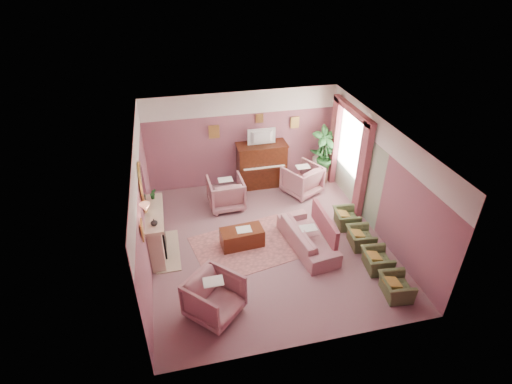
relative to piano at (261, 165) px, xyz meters
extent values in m
cube|color=#8E636C|center=(-0.50, -2.68, -0.65)|extent=(5.50, 6.00, 0.01)
cube|color=beige|center=(-0.50, -2.68, 2.15)|extent=(5.50, 6.00, 0.01)
cube|color=#7C5068|center=(-0.50, 0.32, 0.75)|extent=(5.50, 0.02, 2.80)
cube|color=#7C5068|center=(-0.50, -5.68, 0.75)|extent=(5.50, 0.02, 2.80)
cube|color=#7C5068|center=(-3.25, -2.68, 0.75)|extent=(0.02, 6.00, 2.80)
cube|color=#7C5068|center=(2.25, -2.68, 0.75)|extent=(0.02, 6.00, 2.80)
cube|color=white|center=(-0.50, 0.31, 1.82)|extent=(5.50, 0.01, 0.65)
cube|color=#A0B498|center=(2.23, -1.38, 0.42)|extent=(0.01, 3.00, 2.15)
cube|color=#C7B193|center=(-3.09, -2.48, -0.10)|extent=(0.30, 1.40, 1.10)
cube|color=black|center=(-2.99, -2.48, -0.25)|extent=(0.18, 0.72, 0.68)
cube|color=orange|center=(-2.95, -2.48, -0.43)|extent=(0.06, 0.54, 0.10)
cube|color=#C7B193|center=(-3.06, -2.48, 0.47)|extent=(0.40, 1.55, 0.07)
cube|color=#C7B193|center=(-2.89, -2.48, -0.64)|extent=(0.55, 1.50, 0.02)
ellipsoid|color=#DEB758|center=(-3.20, -2.48, 1.15)|extent=(0.04, 0.72, 1.20)
ellipsoid|color=white|center=(-3.17, -2.48, 1.15)|extent=(0.01, 0.60, 1.06)
cone|color=#F5906B|center=(-3.12, -3.53, 1.33)|extent=(0.20, 0.20, 0.16)
cube|color=#3D1A0C|center=(0.00, 0.00, 0.00)|extent=(1.40, 0.60, 1.30)
cube|color=#3D1A0C|center=(0.00, -0.35, 0.07)|extent=(1.30, 0.12, 0.06)
cube|color=white|center=(0.00, -0.35, 0.11)|extent=(1.20, 0.08, 0.02)
cube|color=#3D1A0C|center=(0.00, 0.00, 0.66)|extent=(1.45, 0.65, 0.04)
imported|color=black|center=(0.00, -0.05, 0.95)|extent=(0.80, 0.12, 0.48)
cube|color=#DEB758|center=(-1.30, 0.28, 1.07)|extent=(0.30, 0.03, 0.38)
cube|color=#DEB758|center=(1.05, 0.28, 1.13)|extent=(0.26, 0.03, 0.34)
cube|color=#DEB758|center=(0.00, 0.28, 1.35)|extent=(0.22, 0.03, 0.26)
cube|color=#DEB758|center=(-3.21, -3.88, 1.07)|extent=(0.03, 0.28, 0.36)
cube|color=beige|center=(2.20, -1.13, 1.05)|extent=(0.03, 1.40, 1.80)
cube|color=#944551|center=(2.12, -2.05, 0.65)|extent=(0.16, 0.34, 2.60)
cube|color=#944551|center=(2.12, -0.21, 0.65)|extent=(0.16, 0.34, 2.60)
cube|color=#944551|center=(2.12, -1.13, 1.91)|extent=(0.16, 2.20, 0.16)
imported|color=#1E5222|center=(-3.05, -1.93, 0.64)|extent=(0.16, 0.16, 0.28)
imported|color=white|center=(-3.05, -2.98, 0.58)|extent=(0.16, 0.16, 0.16)
cube|color=#A76261|center=(-1.00, -2.74, -0.64)|extent=(2.80, 2.26, 0.01)
cube|color=#522211|center=(-1.13, -2.65, -0.43)|extent=(1.03, 0.57, 0.45)
cube|color=silver|center=(-1.08, -2.65, -0.20)|extent=(0.35, 0.28, 0.01)
imported|color=#B17A7F|center=(0.37, -3.06, -0.26)|extent=(0.64, 1.93, 0.78)
cube|color=#944551|center=(0.77, -3.06, -0.05)|extent=(0.10, 1.47, 0.54)
imported|color=#B17A7F|center=(-1.22, -0.92, -0.17)|extent=(0.92, 0.92, 0.96)
imported|color=#B17A7F|center=(1.02, -0.70, -0.17)|extent=(0.92, 0.92, 0.96)
imported|color=#B17A7F|center=(-2.05, -4.59, -0.17)|extent=(0.92, 0.92, 0.96)
imported|color=#52633A|center=(1.62, -4.94, -0.36)|extent=(0.47, 0.67, 0.58)
imported|color=#52633A|center=(1.62, -4.12, -0.36)|extent=(0.47, 0.67, 0.58)
imported|color=#52633A|center=(1.62, -3.30, -0.36)|extent=(0.47, 0.67, 0.58)
imported|color=#52633A|center=(1.62, -2.48, -0.36)|extent=(0.47, 0.67, 0.58)
cylinder|color=white|center=(1.84, -0.05, -0.30)|extent=(0.52, 0.52, 0.70)
imported|color=#1E5222|center=(1.84, -0.05, 0.22)|extent=(0.30, 0.30, 0.34)
imported|color=#1E5222|center=(1.96, -0.15, 0.19)|extent=(0.16, 0.16, 0.28)
cylinder|color=brown|center=(1.82, -0.24, -0.48)|extent=(0.34, 0.34, 0.34)
imported|color=#1E5222|center=(1.82, -0.24, 0.41)|extent=(0.76, 0.76, 1.44)
camera|label=1|loc=(-2.50, -10.02, 5.53)|focal=28.00mm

